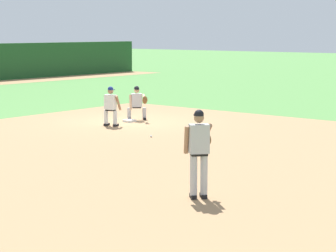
{
  "coord_description": "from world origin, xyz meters",
  "views": [
    {
      "loc": [
        -18.29,
        -16.87,
        3.44
      ],
      "look_at": [
        -5.36,
        -6.3,
        1.02
      ],
      "focal_mm": 70.0,
      "sensor_mm": 36.0,
      "label": 1
    }
  ],
  "objects": [
    {
      "name": "ground_plane",
      "position": [
        0.0,
        0.0,
        0.0
      ],
      "size": [
        160.0,
        160.0,
        0.0
      ],
      "primitive_type": "plane",
      "color": "#518942"
    },
    {
      "name": "infield_dirt_patch",
      "position": [
        -3.83,
        -4.5,
        0.0
      ],
      "size": [
        18.0,
        18.0,
        0.01
      ],
      "primitive_type": "cube",
      "color": "#A87F56",
      "rests_on": "ground"
    },
    {
      "name": "first_base_bag",
      "position": [
        0.0,
        0.0,
        0.04
      ],
      "size": [
        0.38,
        0.38,
        0.09
      ],
      "primitive_type": "cube",
      "color": "white",
      "rests_on": "ground"
    },
    {
      "name": "baseball",
      "position": [
        -2.26,
        -3.05,
        0.04
      ],
      "size": [
        0.07,
        0.07,
        0.07
      ],
      "primitive_type": "sphere",
      "color": "white",
      "rests_on": "ground"
    },
    {
      "name": "pitcher",
      "position": [
        -7.62,
        -8.98,
        1.06
      ],
      "size": [
        0.85,
        0.54,
        1.86
      ],
      "color": "black",
      "rests_on": "ground"
    },
    {
      "name": "first_baseman",
      "position": [
        0.58,
        0.1,
        0.73
      ],
      "size": [
        0.71,
        1.09,
        1.34
      ],
      "color": "black",
      "rests_on": "ground"
    },
    {
      "name": "baserunner",
      "position": [
        -1.25,
        -0.24,
        0.79
      ],
      "size": [
        0.51,
        0.64,
        1.46
      ],
      "color": "black",
      "rests_on": "ground"
    }
  ]
}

